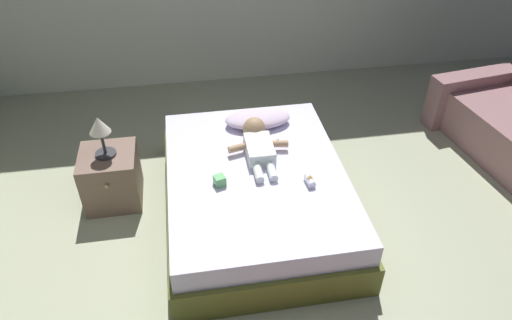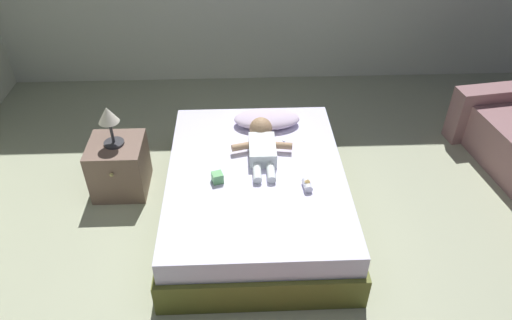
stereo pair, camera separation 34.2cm
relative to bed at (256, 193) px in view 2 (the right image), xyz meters
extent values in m
plane|color=#A8AF8E|center=(0.19, -0.61, -0.22)|extent=(8.00, 8.00, 0.00)
cube|color=#575E23|center=(0.00, 0.00, -0.09)|extent=(1.39, 1.86, 0.26)
cube|color=silver|center=(0.00, 0.00, 0.14)|extent=(1.33, 1.79, 0.18)
ellipsoid|color=silver|center=(0.12, 0.62, 0.28)|extent=(0.56, 0.30, 0.11)
cube|color=white|center=(0.06, 0.18, 0.29)|extent=(0.21, 0.33, 0.12)
sphere|color=tan|center=(0.06, 0.42, 0.32)|extent=(0.19, 0.19, 0.19)
cylinder|color=tan|center=(-0.11, 0.23, 0.29)|extent=(0.15, 0.09, 0.06)
cylinder|color=tan|center=(0.22, 0.23, 0.29)|extent=(0.15, 0.08, 0.06)
cylinder|color=white|center=(0.01, -0.07, 0.26)|extent=(0.06, 0.18, 0.06)
cylinder|color=white|center=(0.11, -0.07, 0.26)|extent=(0.06, 0.18, 0.06)
cube|color=blue|center=(0.27, 0.30, 0.23)|extent=(0.06, 0.10, 0.01)
cube|color=white|center=(0.24, 0.35, 0.25)|extent=(0.02, 0.03, 0.01)
cube|color=gray|center=(2.38, 1.03, 0.05)|extent=(0.93, 0.33, 0.54)
cube|color=#795E50|center=(-1.13, 0.37, 0.01)|extent=(0.44, 0.44, 0.46)
sphere|color=tan|center=(-1.13, 0.13, 0.11)|extent=(0.03, 0.03, 0.03)
cylinder|color=#333338|center=(-1.13, 0.37, 0.25)|extent=(0.16, 0.16, 0.02)
cylinder|color=#333338|center=(-1.13, 0.37, 0.36)|extent=(0.02, 0.02, 0.19)
cone|color=beige|center=(-1.13, 0.37, 0.52)|extent=(0.16, 0.16, 0.13)
cube|color=#64B26A|center=(-0.29, -0.12, 0.27)|extent=(0.09, 0.09, 0.08)
cylinder|color=white|center=(0.36, -0.22, 0.26)|extent=(0.07, 0.12, 0.06)
cone|color=#E7BC68|center=(0.36, -0.22, 0.30)|extent=(0.04, 0.04, 0.02)
camera|label=1|loc=(-0.45, -2.73, 2.47)|focal=33.07mm
camera|label=2|loc=(-0.11, -2.77, 2.47)|focal=33.07mm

